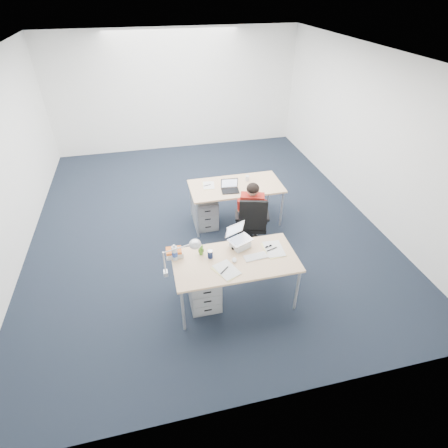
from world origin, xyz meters
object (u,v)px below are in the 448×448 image
object	(u,v)px
headphones	(238,247)
can_koozie	(210,254)
drawer_pedestal_far	(205,212)
wireless_keyboard	(256,257)
bear_figurine	(201,250)
silver_laptop	(240,237)
office_chair	(251,234)
desk_lamp	(176,258)
cordless_phone	(174,251)
far_cup	(247,178)
book_stack	(174,253)
dark_laptop	(230,186)
desk_near	(235,262)
drawer_pedestal_near	(204,288)
water_bottle	(175,252)
seated_person	(252,212)
computer_mouse	(234,260)
sunglasses	(268,247)
desk_far	(236,188)

from	to	relation	value
headphones	can_koozie	distance (m)	0.42
drawer_pedestal_far	wireless_keyboard	bearing A→B (deg)	-80.20
bear_figurine	silver_laptop	bearing A→B (deg)	-16.47
office_chair	can_koozie	bearing A→B (deg)	-118.27
wireless_keyboard	desk_lamp	bearing A→B (deg)	177.94
cordless_phone	far_cup	world-z (taller)	cordless_phone
headphones	book_stack	xyz separation A→B (m)	(-0.85, 0.04, 0.03)
office_chair	dark_laptop	world-z (taller)	office_chair
desk_near	wireless_keyboard	distance (m)	0.27
office_chair	can_koozie	xyz separation A→B (m)	(-0.85, -0.92, 0.50)
drawer_pedestal_near	cordless_phone	bearing A→B (deg)	147.39
silver_laptop	can_koozie	world-z (taller)	silver_laptop
desk_near	water_bottle	bearing A→B (deg)	166.06
drawer_pedestal_near	cordless_phone	size ratio (longest dim) A/B	3.48
wireless_keyboard	cordless_phone	bearing A→B (deg)	159.54
drawer_pedestal_far	cordless_phone	distance (m)	1.83
drawer_pedestal_near	water_bottle	xyz separation A→B (m)	(-0.33, 0.14, 0.57)
wireless_keyboard	cordless_phone	size ratio (longest dim) A/B	1.93
dark_laptop	far_cup	xyz separation A→B (m)	(0.39, 0.29, -0.06)
cordless_phone	dark_laptop	size ratio (longest dim) A/B	0.55
office_chair	far_cup	xyz separation A→B (m)	(0.20, 0.97, 0.49)
desk_lamp	can_koozie	bearing A→B (deg)	40.31
drawer_pedestal_near	wireless_keyboard	world-z (taller)	wireless_keyboard
seated_person	water_bottle	bearing A→B (deg)	-123.78
seated_person	drawer_pedestal_far	size ratio (longest dim) A/B	2.16
office_chair	far_cup	world-z (taller)	office_chair
seated_person	computer_mouse	bearing A→B (deg)	-97.35
drawer_pedestal_far	sunglasses	size ratio (longest dim) A/B	5.05
drawer_pedestal_near	silver_laptop	size ratio (longest dim) A/B	1.76
desk_lamp	desk_near	bearing A→B (deg)	22.62
desk_far	wireless_keyboard	size ratio (longest dim) A/B	5.23
silver_laptop	can_koozie	xyz separation A→B (m)	(-0.43, -0.12, -0.10)
seated_person	water_bottle	xyz separation A→B (m)	(-1.34, -1.01, 0.24)
far_cup	book_stack	bearing A→B (deg)	-130.68
drawer_pedestal_near	bear_figurine	world-z (taller)	bear_figurine
headphones	far_cup	world-z (taller)	far_cup
drawer_pedestal_far	silver_laptop	size ratio (longest dim) A/B	1.76
book_stack	dark_laptop	world-z (taller)	dark_laptop
can_koozie	dark_laptop	distance (m)	1.72
water_bottle	dark_laptop	size ratio (longest dim) A/B	0.80
drawer_pedestal_near	water_bottle	distance (m)	0.68
desk_far	drawer_pedestal_far	world-z (taller)	desk_far
headphones	cordless_phone	size ratio (longest dim) A/B	1.20
office_chair	drawer_pedestal_far	distance (m)	1.03
seated_person	wireless_keyboard	distance (m)	1.26
bear_figurine	far_cup	distance (m)	2.13
computer_mouse	far_cup	bearing A→B (deg)	80.90
desk_near	dark_laptop	world-z (taller)	dark_laptop
wireless_keyboard	desk_lamp	distance (m)	1.05
desk_far	headphones	bearing A→B (deg)	-103.70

